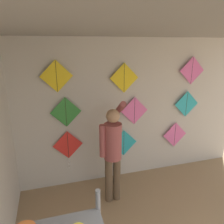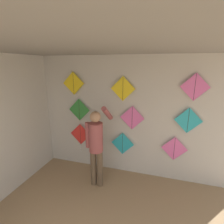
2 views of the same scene
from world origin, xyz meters
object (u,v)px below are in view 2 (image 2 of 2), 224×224
Objects in this scene: kite_3 at (79,110)px; kite_6 at (73,83)px; kite_2 at (174,149)px; kite_5 at (188,121)px; kite_1 at (123,144)px; kite_4 at (132,118)px; kite_7 at (123,89)px; kite_0 at (80,136)px; shopkeeper at (96,142)px; kite_8 at (195,87)px.

kite_3 is 0.65m from kite_6.
kite_2 is at bearing 0.00° from kite_3.
kite_6 is at bearing 180.00° from kite_5.
kite_4 is (0.21, 0.00, 0.66)m from kite_1.
kite_0 is at bearing -179.95° from kite_7.
shopkeeper is 0.98m from kite_4.
kite_0 is 1.38× the size of kite_2.
kite_5 reaches higher than kite_2.
kite_3 reaches higher than kite_0.
shopkeeper is 2.37× the size of kite_0.
kite_7 reaches higher than shopkeeper.
kite_8 is (2.53, 0.00, 0.65)m from kite_3.
kite_2 is 1.00× the size of kite_8.
kite_2 is at bearing 0.00° from kite_7.
kite_0 is at bearing -179.98° from kite_8.
kite_8 is at bearing 0.02° from kite_0.
kite_7 is at bearing 55.34° from shopkeeper.
kite_6 is (-0.12, 0.00, 0.64)m from kite_3.
kite_7 reaches higher than kite_0.
kite_1 is 1.85m from kite_6.
kite_4 is at bearing 0.00° from kite_3.
kite_8 is at bearing 0.00° from kite_7.
kite_2 is (1.59, 0.62, -0.21)m from shopkeeper.
kite_4 is (-0.96, 0.00, 0.62)m from kite_2.
kite_2 is (1.17, 0.00, 0.04)m from kite_1.
kite_1 is 1.00× the size of kite_6.
kite_5 reaches higher than kite_1.
kite_1 is at bearing 54.46° from shopkeeper.
kite_2 is 2.75m from kite_6.
kite_8 is at bearing 17.08° from shopkeeper.
shopkeeper is at bearing -42.24° from kite_3.
kite_5 is (2.49, 0.00, 0.64)m from kite_0.
kite_2 is at bearing 0.00° from kite_6.
kite_5 is at bearing 0.00° from kite_3.
kite_0 is 1.38× the size of kite_5.
kite_6 reaches higher than kite_4.
kite_5 is (0.21, 0.00, 0.67)m from kite_2.
shopkeeper is 0.79m from kite_1.
kite_7 is at bearing 0.00° from kite_3.
kite_8 is (1.85, 0.62, 1.15)m from shopkeeper.
kite_3 is 1.00× the size of kite_6.
shopkeeper is 1.53m from kite_6.
kite_7 is (1.09, 0.00, 1.25)m from kite_0.
kite_2 is 0.70m from kite_5.
kite_7 is (0.41, 0.62, 1.06)m from shopkeeper.
shopkeeper is 3.26× the size of kite_6.
kite_7 is at bearing 180.00° from kite_4.
kite_8 is (1.44, 0.00, 0.09)m from kite_7.
kite_1 is at bearing 180.00° from kite_4.
kite_4 is 1.00× the size of kite_7.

